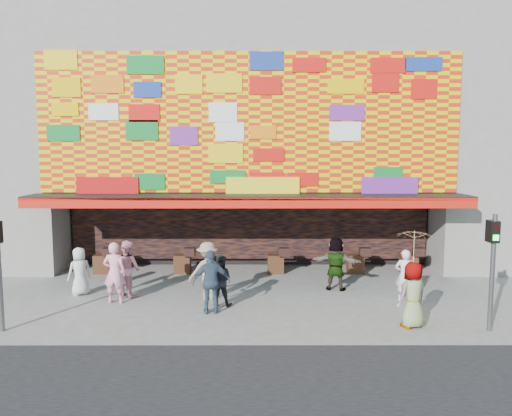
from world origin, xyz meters
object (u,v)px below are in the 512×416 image
Objects in this scene: ped_a at (80,271)px; ped_b at (115,273)px; ped_e at (211,282)px; ped_g at (413,295)px; ped_i at (128,268)px; parasol at (415,247)px; ped_f at (336,264)px; signal_right at (493,259)px; ped_d at (208,271)px; ped_h at (405,275)px; ped_c at (220,280)px.

ped_b reaches higher than ped_a.
ped_g is (5.31, -1.13, -0.04)m from ped_e.
ped_g is 0.97× the size of ped_i.
ped_g is at bearing -90.00° from parasol.
ped_f is 4.00m from parasol.
ped_b reaches higher than ped_g.
signal_right is 1.93m from parasol.
ped_d is at bearing -49.48° from ped_g.
ped_b reaches higher than ped_h.
ped_h is 2.73m from parasol.
parasol is at bearing 123.73° from ped_a.
ped_f is (3.70, 1.65, 0.13)m from ped_c.
ped_f reaches higher than ped_h.
ped_a is 0.87× the size of ped_i.
ped_a is 10.18m from parasol.
ped_c is 5.62m from ped_h.
ped_i is (1.55, -0.09, 0.12)m from ped_a.
parasol is (8.30, -2.12, 1.20)m from ped_b.
parasol is at bearing 142.75° from ped_d.
signal_right reaches higher than ped_b.
ped_b is at bearing 166.82° from signal_right.
ped_a is 4.72m from ped_e.
ped_b is 1.05× the size of ped_f.
ped_a is 1.56m from ped_i.
ped_c is 0.85× the size of ped_i.
signal_right is 7.41m from ped_c.
ped_e is 5.91m from ped_h.
ped_e reaches higher than ped_h.
parasol is at bearing 158.08° from ped_e.
parasol reaches higher than ped_a.
ped_i is at bearing -45.19° from ped_g.
ped_c is (-7.01, 2.14, -1.10)m from signal_right.
parasol is (9.65, -2.96, 1.36)m from ped_a.
ped_a is 0.89× the size of ped_g.
ped_a is 8.25m from ped_f.
ped_e is (4.34, -1.83, 0.14)m from ped_a.
ped_c is 0.95× the size of ped_h.
ped_d is (2.76, 0.33, -0.03)m from ped_b.
ped_d is 1.13× the size of ped_h.
ped_a is at bearing -29.43° from ped_b.
ped_b reaches higher than ped_c.
ped_f is (6.88, 1.41, -0.05)m from ped_b.
parasol is (5.12, -1.87, 1.37)m from ped_c.
ped_b reaches higher than ped_d.
ped_b is 0.78m from ped_i.
parasol is (1.42, -3.53, 1.24)m from ped_f.
ped_c is 0.78m from ped_e.
ped_d is at bearing -89.85° from ped_e.
ped_d is at bearing -170.71° from ped_b.
ped_h is (5.60, 0.46, 0.04)m from ped_c.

